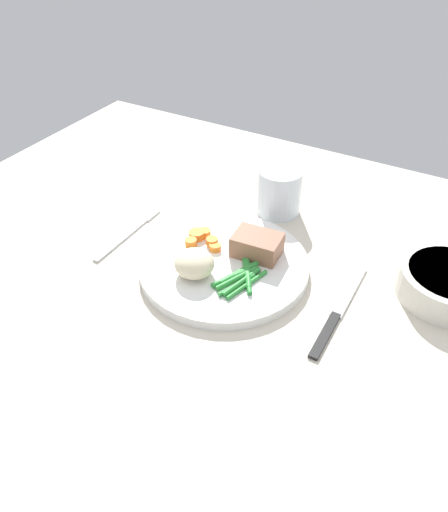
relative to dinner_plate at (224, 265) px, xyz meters
The scene contains 9 objects.
dining_table 2.94cm from the dinner_plate, 18.85° to the left, with size 120.00×90.00×2.00cm.
dinner_plate is the anchor object (origin of this frame).
meat_portion 5.97cm from the dinner_plate, 49.40° to the left, with size 7.26×5.18×3.43cm, color #936047.
mashed_potatoes 5.93cm from the dinner_plate, 116.57° to the right, with size 6.02×5.83×3.91cm, color beige.
carrot_slices 6.22cm from the dinner_plate, 154.12° to the left, with size 6.39×5.00×1.27cm.
green_beans 4.94cm from the dinner_plate, 29.76° to the right, with size 6.15×9.99×0.81cm.
fork 18.54cm from the dinner_plate, behind, with size 1.44×16.60×0.40cm.
knife 18.55cm from the dinner_plate, ahead, with size 1.70×20.50×0.64cm.
water_glass 19.05cm from the dinner_plate, 88.45° to the left, with size 7.69×7.69×8.33cm.
Camera 1 is at (26.74, -52.03, 52.00)cm, focal length 34.95 mm.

